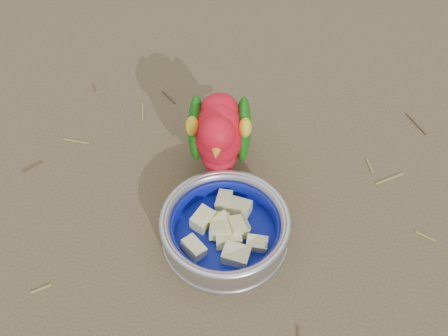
# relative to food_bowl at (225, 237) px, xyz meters

# --- Properties ---
(ground) EXTENTS (60.00, 60.00, 0.00)m
(ground) POSITION_rel_food_bowl_xyz_m (0.04, -0.06, -0.01)
(ground) COLOR brown
(food_bowl) EXTENTS (0.21, 0.21, 0.02)m
(food_bowl) POSITION_rel_food_bowl_xyz_m (0.00, 0.00, 0.00)
(food_bowl) COLOR #B2B2BA
(food_bowl) RESTS_ON ground
(bowl_wall) EXTENTS (0.21, 0.21, 0.04)m
(bowl_wall) POSITION_rel_food_bowl_xyz_m (0.00, 0.00, 0.03)
(bowl_wall) COLOR #B2B2BA
(bowl_wall) RESTS_ON food_bowl
(fruit_wedges) EXTENTS (0.13, 0.13, 0.03)m
(fruit_wedges) POSITION_rel_food_bowl_xyz_m (0.00, 0.00, 0.02)
(fruit_wedges) COLOR #C8C386
(fruit_wedges) RESTS_ON food_bowl
(lory_parrot) EXTENTS (0.14, 0.25, 0.19)m
(lory_parrot) POSITION_rel_food_bowl_xyz_m (-0.03, 0.14, 0.09)
(lory_parrot) COLOR red
(lory_parrot) RESTS_ON ground
(ground_debris) EXTENTS (0.90, 0.80, 0.01)m
(ground_debris) POSITION_rel_food_bowl_xyz_m (0.08, -0.03, -0.01)
(ground_debris) COLOR olive
(ground_debris) RESTS_ON ground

